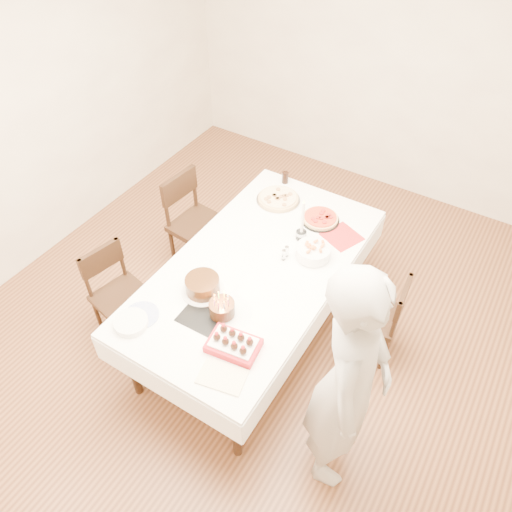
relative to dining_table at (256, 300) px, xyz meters
The scene contains 22 objects.
floor 0.38m from the dining_table, 19.10° to the right, with size 5.00×5.00×0.00m, color #502D1B.
wall_back 2.67m from the dining_table, 88.78° to the left, with size 4.50×0.04×2.70m, color beige.
wall_left 2.40m from the dining_table, behind, with size 0.04×5.00×2.70m, color beige.
dining_table is the anchor object (origin of this frame).
chair_right_savory 0.90m from the dining_table, 21.61° to the left, with size 0.40×0.40×0.78m, color black, non-canonical shape.
chair_left_savory 0.92m from the dining_table, 154.52° to the left, with size 0.47×0.47×0.92m, color black, non-canonical shape.
chair_left_dessert 1.03m from the dining_table, 147.26° to the right, with size 0.42×0.42×0.83m, color black, non-canonical shape.
person 1.26m from the dining_table, 31.53° to the right, with size 0.64×0.42×1.76m, color #A29E99.
pizza_white 0.87m from the dining_table, 108.17° to the left, with size 0.36×0.36×0.04m, color beige.
pizza_pepperoni 0.82m from the dining_table, 76.63° to the left, with size 0.30×0.30×0.04m, color red.
red_placemat 0.82m from the dining_table, 57.29° to the left, with size 0.25×0.25×0.01m, color #B21E1E.
pasta_bowl 0.60m from the dining_table, 45.25° to the left, with size 0.25×0.25×0.08m, color white.
taper_candle 0.72m from the dining_table, 72.60° to the left, with size 0.08×0.08×0.37m, color white.
shaker_pair 0.47m from the dining_table, 50.65° to the left, with size 0.08×0.08×0.09m, color white, non-canonical shape.
cola_glass 1.12m from the dining_table, 107.89° to the left, with size 0.06×0.06×0.10m, color black.
layer_cake 0.61m from the dining_table, 114.61° to the right, with size 0.30×0.30×0.12m, color #381F0E.
cake_board 0.68m from the dining_table, 96.24° to the right, with size 0.27×0.27×0.01m, color black.
birthday_cake 0.68m from the dining_table, 84.86° to the right, with size 0.17×0.17×0.16m, color #3B2210.
strawberry_box 0.83m from the dining_table, 69.24° to the right, with size 0.32×0.21×0.08m, color #A2121B, non-canonical shape.
box_lid 1.01m from the dining_table, 70.48° to the right, with size 0.28×0.18×0.02m, color beige.
plate_stack 1.04m from the dining_table, 114.78° to the right, with size 0.22×0.22×0.05m, color white.
china_plate 0.96m from the dining_table, 117.07° to the right, with size 0.23×0.23×0.01m, color white.
Camera 1 is at (1.27, -2.11, 3.32)m, focal length 35.00 mm.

